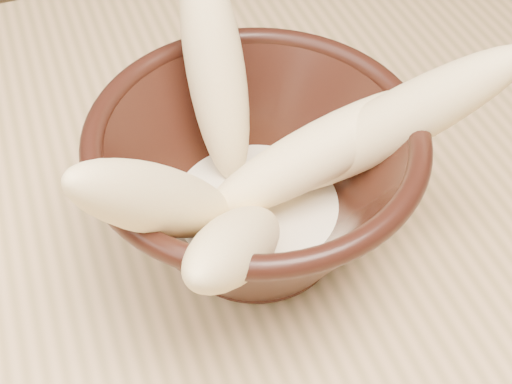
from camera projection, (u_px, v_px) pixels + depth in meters
bowl at (256, 182)px, 0.42m from camera, size 0.19×0.19×0.10m
milk_puddle at (256, 210)px, 0.44m from camera, size 0.11×0.11×0.01m
banana_upright at (215, 69)px, 0.42m from camera, size 0.04×0.10×0.14m
banana_left at (163, 201)px, 0.36m from camera, size 0.13×0.10×0.14m
banana_right at (388, 126)px, 0.40m from camera, size 0.16×0.08×0.13m
banana_across at (323, 151)px, 0.41m from camera, size 0.16×0.05×0.07m
banana_front at (236, 246)px, 0.36m from camera, size 0.11×0.12×0.11m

